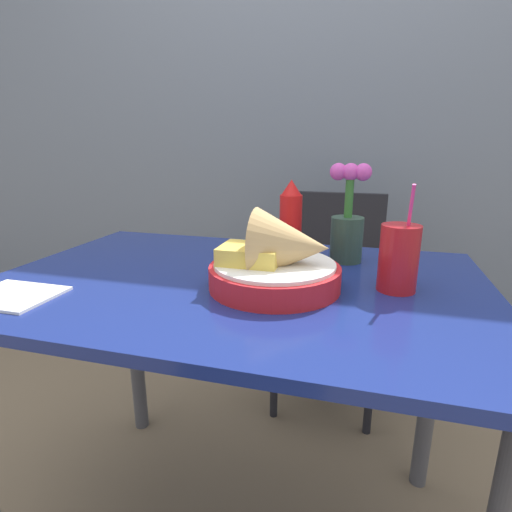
% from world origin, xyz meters
% --- Properties ---
extents(wall_window, '(7.00, 0.06, 2.60)m').
position_xyz_m(wall_window, '(0.00, 1.23, 1.30)').
color(wall_window, slate).
rests_on(wall_window, ground_plane).
extents(dining_table, '(1.12, 0.74, 0.75)m').
position_xyz_m(dining_table, '(0.00, 0.00, 0.64)').
color(dining_table, navy).
rests_on(dining_table, ground_plane).
extents(chair_far_window, '(0.40, 0.40, 0.85)m').
position_xyz_m(chair_far_window, '(0.16, 0.78, 0.51)').
color(chair_far_window, black).
rests_on(chair_far_window, ground_plane).
extents(food_basket, '(0.28, 0.28, 0.17)m').
position_xyz_m(food_basket, '(0.11, -0.04, 0.81)').
color(food_basket, red).
rests_on(food_basket, dining_table).
extents(ketchup_bottle, '(0.06, 0.06, 0.21)m').
position_xyz_m(ketchup_bottle, '(0.09, 0.17, 0.86)').
color(ketchup_bottle, red).
rests_on(ketchup_bottle, dining_table).
extents(drink_cup, '(0.08, 0.08, 0.23)m').
position_xyz_m(drink_cup, '(0.35, 0.02, 0.82)').
color(drink_cup, red).
rests_on(drink_cup, dining_table).
extents(flower_vase, '(0.10, 0.08, 0.25)m').
position_xyz_m(flower_vase, '(0.23, 0.21, 0.85)').
color(flower_vase, '#2D4738').
rests_on(flower_vase, dining_table).
extents(napkin, '(0.18, 0.14, 0.01)m').
position_xyz_m(napkin, '(-0.40, -0.23, 0.76)').
color(napkin, white).
rests_on(napkin, dining_table).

